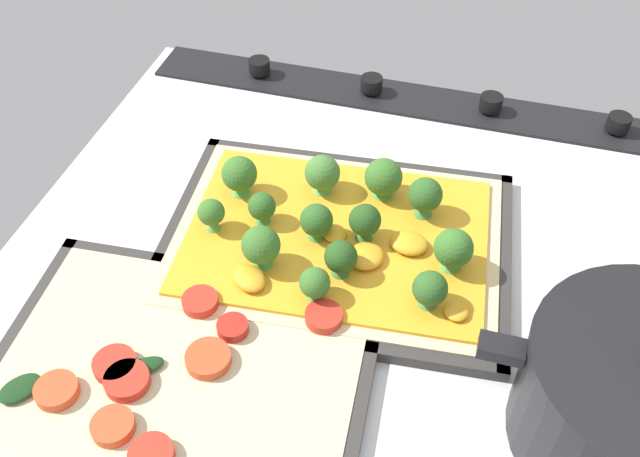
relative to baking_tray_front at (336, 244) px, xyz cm
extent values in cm
cube|color=silver|center=(-4.96, 2.64, -1.87)|extent=(75.74, 66.90, 3.00)
cube|color=black|center=(-4.96, -27.31, 0.03)|extent=(72.71, 7.00, 0.80)
cylinder|color=black|center=(-27.68, -27.31, 1.33)|extent=(2.80, 2.80, 1.80)
cylinder|color=black|center=(-12.53, -27.31, 1.33)|extent=(2.80, 2.80, 1.80)
cylinder|color=black|center=(2.61, -27.31, 1.33)|extent=(2.80, 2.80, 1.80)
cylinder|color=black|center=(17.76, -27.31, 1.33)|extent=(2.80, 2.80, 1.80)
cube|color=#33302D|center=(0.00, 0.00, -0.12)|extent=(36.95, 29.05, 0.50)
cube|color=#33302D|center=(1.02, -12.51, 0.28)|extent=(34.92, 4.03, 1.30)
cube|color=#33302D|center=(-1.02, 12.51, 0.28)|extent=(34.92, 4.03, 1.30)
cube|color=#33302D|center=(-16.81, -1.37, 0.28)|extent=(3.33, 26.32, 1.30)
cube|color=#33302D|center=(16.81, 1.37, 0.28)|extent=(3.33, 26.32, 1.30)
cube|color=beige|center=(0.00, 0.00, 0.63)|extent=(34.37, 26.46, 1.00)
cube|color=gold|center=(0.00, 0.00, 1.33)|extent=(31.58, 23.87, 0.40)
cone|color=#4D8B3F|center=(1.85, 0.94, 2.08)|extent=(1.81, 1.81, 1.10)
sphere|color=#2D5B23|center=(1.85, 0.94, 3.87)|extent=(3.30, 3.30, 3.30)
cone|color=#5B9F46|center=(-3.15, -6.97, 2.03)|extent=(2.20, 2.20, 0.99)
sphere|color=#386B28|center=(-3.15, -6.97, 4.02)|extent=(3.99, 3.99, 3.99)
cone|color=#5B9F46|center=(5.87, 5.94, 2.19)|extent=(2.07, 2.07, 1.31)
sphere|color=#386B28|center=(5.87, 5.94, 4.25)|extent=(3.75, 3.75, 3.75)
cone|color=#4D8B3F|center=(-10.33, 6.44, 2.03)|extent=(1.79, 1.79, 0.99)
sphere|color=#2D5B23|center=(-10.33, 6.44, 3.75)|extent=(3.26, 3.26, 3.26)
cone|color=#427635|center=(-2.76, -0.19, 2.19)|extent=(1.77, 1.77, 1.31)
sphere|color=#264C1C|center=(-2.76, -0.19, 4.05)|extent=(3.23, 3.23, 3.23)
cone|color=#4D8B3F|center=(-7.83, -5.19, 2.23)|extent=(1.95, 1.95, 1.40)
sphere|color=#2D5B23|center=(-7.83, -5.19, 4.26)|extent=(3.54, 3.54, 3.54)
cone|color=#5B9F46|center=(-0.12, 8.40, 1.97)|extent=(1.60, 1.60, 0.88)
sphere|color=#386B28|center=(-0.12, 8.40, 3.50)|extent=(2.90, 2.90, 2.90)
cone|color=#427635|center=(-1.67, 4.97, 2.09)|extent=(1.75, 1.75, 1.12)
sphere|color=#264C1C|center=(-1.67, 4.97, 3.84)|extent=(3.18, 3.18, 3.18)
cone|color=#68AD54|center=(3.16, -5.86, 2.08)|extent=(2.08, 2.08, 1.10)
sphere|color=#427533|center=(3.16, -5.86, 4.05)|extent=(3.78, 3.78, 3.78)
cone|color=#5B9F46|center=(11.38, -3.14, 2.18)|extent=(2.06, 2.06, 1.30)
sphere|color=#386B28|center=(11.38, -3.14, 4.24)|extent=(3.75, 3.75, 3.75)
cone|color=#5B9F46|center=(12.26, 2.21, 2.16)|extent=(1.51, 1.51, 1.25)
sphere|color=#386B28|center=(12.26, 2.21, 3.81)|extent=(2.75, 2.75, 2.75)
cone|color=#4D8B3F|center=(7.75, 0.30, 2.06)|extent=(1.57, 1.57, 1.05)
sphere|color=#2D5B23|center=(7.75, 0.30, 3.65)|extent=(2.85, 2.85, 2.85)
cone|color=#5B9F46|center=(-11.65, 1.28, 2.11)|extent=(2.08, 2.08, 1.16)
sphere|color=#386B28|center=(-11.65, 1.28, 4.12)|extent=(3.79, 3.79, 3.79)
ellipsoid|color=gold|center=(6.31, 8.38, 2.09)|extent=(4.64, 4.52, 1.29)
ellipsoid|color=gold|center=(-7.29, -0.17, 2.10)|extent=(4.12, 3.56, 1.33)
ellipsoid|color=gold|center=(0.17, 0.35, 1.92)|extent=(3.41, 3.31, 0.91)
ellipsoid|color=gold|center=(-13.00, 6.83, 1.90)|extent=(2.98, 3.07, 0.85)
ellipsoid|color=gold|center=(-3.62, 3.08, 2.08)|extent=(4.43, 4.59, 1.28)
cube|color=#33302D|center=(9.06, 19.19, -0.12)|extent=(34.65, 27.93, 0.50)
cube|color=#33302D|center=(9.89, 6.93, 0.28)|extent=(32.99, 3.43, 1.30)
cube|color=#33302D|center=(-6.80, 18.11, 0.28)|extent=(2.94, 25.78, 1.30)
cube|color=#33302D|center=(24.91, 20.26, 0.28)|extent=(2.94, 25.78, 1.30)
cube|color=#C7BE92|center=(9.06, 19.19, 0.58)|extent=(32.09, 25.38, 0.90)
cylinder|color=red|center=(14.28, 20.25, 1.53)|extent=(3.74, 3.74, 1.00)
cylinder|color=#B22319|center=(5.97, 13.83, 1.53)|extent=(2.86, 2.86, 1.00)
cylinder|color=#D14723|center=(11.71, 25.56, 1.53)|extent=(3.51, 3.51, 1.00)
cylinder|color=red|center=(-1.55, 10.46, 1.53)|extent=(3.46, 3.46, 1.00)
cylinder|color=#D14723|center=(6.82, 17.51, 1.53)|extent=(3.97, 3.97, 1.00)
cylinder|color=red|center=(12.55, 21.42, 1.53)|extent=(3.85, 3.85, 1.00)
cylinder|color=#D14723|center=(17.73, 23.87, 1.53)|extent=(3.64, 3.64, 1.00)
cylinder|color=red|center=(9.89, 11.87, 1.53)|extent=(3.37, 3.37, 1.00)
cylinder|color=red|center=(7.70, 26.99, 1.53)|extent=(3.57, 3.57, 1.00)
ellipsoid|color=#193819|center=(20.87, 24.48, 1.43)|extent=(4.11, 4.41, 0.60)
ellipsoid|color=#193819|center=(5.97, 13.76, 1.43)|extent=(3.21, 2.78, 0.60)
ellipsoid|color=#193819|center=(12.03, 19.82, 1.43)|extent=(4.16, 3.80, 0.60)
cylinder|color=black|center=(-27.73, 14.35, 4.59)|extent=(18.41, 18.41, 9.92)
cube|color=black|center=(-16.73, 14.35, 7.77)|extent=(3.60, 2.00, 1.20)
camera|label=1|loc=(-12.00, 48.78, 53.05)|focal=40.09mm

